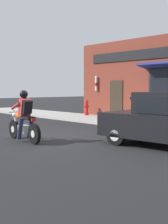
% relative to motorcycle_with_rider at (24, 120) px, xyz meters
% --- Properties ---
extents(ground_plane, '(80.00, 80.00, 0.00)m').
position_rel_motorcycle_with_rider_xyz_m(ground_plane, '(1.10, 0.02, -0.68)').
color(ground_plane, black).
extents(sidewalk_curb, '(2.60, 22.00, 0.14)m').
position_rel_motorcycle_with_rider_xyz_m(sidewalk_curb, '(6.16, 3.02, -0.61)').
color(sidewalk_curb, '#ADAAA3').
rests_on(sidewalk_curb, ground).
extents(motorcycle_with_rider, '(0.59, 2.02, 1.62)m').
position_rel_motorcycle_with_rider_xyz_m(motorcycle_with_rider, '(0.00, 0.00, 0.00)').
color(motorcycle_with_rider, black).
rests_on(motorcycle_with_rider, ground).
extents(car_hatchback, '(1.97, 3.91, 1.57)m').
position_rel_motorcycle_with_rider_xyz_m(car_hatchback, '(2.45, -3.66, 0.09)').
color(car_hatchback, black).
rests_on(car_hatchback, ground).
extents(fire_hydrant, '(0.36, 0.24, 0.88)m').
position_rel_motorcycle_with_rider_xyz_m(fire_hydrant, '(6.88, 4.51, -0.11)').
color(fire_hydrant, red).
rests_on(fire_hydrant, sidewalk_curb).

